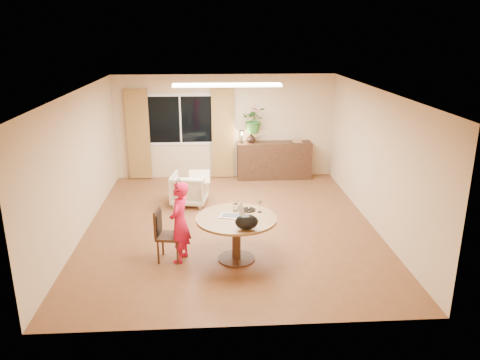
# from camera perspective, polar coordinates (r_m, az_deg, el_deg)

# --- Properties ---
(floor) EXTENTS (6.50, 6.50, 0.00)m
(floor) POSITION_cam_1_polar(r_m,az_deg,el_deg) (9.14, -1.17, -5.58)
(floor) COLOR brown
(floor) RESTS_ON ground
(ceiling) EXTENTS (6.50, 6.50, 0.00)m
(ceiling) POSITION_cam_1_polar(r_m,az_deg,el_deg) (8.45, -1.28, 10.83)
(ceiling) COLOR white
(ceiling) RESTS_ON wall_back
(wall_back) EXTENTS (5.50, 0.00, 5.50)m
(wall_back) POSITION_cam_1_polar(r_m,az_deg,el_deg) (11.86, -1.89, 6.50)
(wall_back) COLOR beige
(wall_back) RESTS_ON floor
(wall_left) EXTENTS (0.00, 6.50, 6.50)m
(wall_left) POSITION_cam_1_polar(r_m,az_deg,el_deg) (9.02, -18.96, 1.89)
(wall_left) COLOR beige
(wall_left) RESTS_ON floor
(wall_right) EXTENTS (0.00, 6.50, 6.50)m
(wall_right) POSITION_cam_1_polar(r_m,az_deg,el_deg) (9.23, 16.12, 2.50)
(wall_right) COLOR beige
(wall_right) RESTS_ON floor
(window) EXTENTS (1.70, 0.03, 1.30)m
(window) POSITION_cam_1_polar(r_m,az_deg,el_deg) (11.83, -7.27, 7.32)
(window) COLOR white
(window) RESTS_ON wall_back
(curtain_left) EXTENTS (0.55, 0.08, 2.25)m
(curtain_left) POSITION_cam_1_polar(r_m,az_deg,el_deg) (11.94, -12.29, 5.41)
(curtain_left) COLOR brown
(curtain_left) RESTS_ON wall_back
(curtain_right) EXTENTS (0.55, 0.08, 2.25)m
(curtain_right) POSITION_cam_1_polar(r_m,az_deg,el_deg) (11.80, -2.11, 5.67)
(curtain_right) COLOR brown
(curtain_right) RESTS_ON wall_back
(ceiling_panel) EXTENTS (2.20, 0.35, 0.05)m
(ceiling_panel) POSITION_cam_1_polar(r_m,az_deg,el_deg) (9.64, -1.58, 11.49)
(ceiling_panel) COLOR white
(ceiling_panel) RESTS_ON ceiling
(dining_table) EXTENTS (1.32, 1.32, 0.75)m
(dining_table) POSITION_cam_1_polar(r_m,az_deg,el_deg) (7.61, -0.45, -5.69)
(dining_table) COLOR brown
(dining_table) RESTS_ON floor
(dining_chair) EXTENTS (0.48, 0.44, 0.89)m
(dining_chair) POSITION_cam_1_polar(r_m,az_deg,el_deg) (7.76, -8.62, -6.61)
(dining_chair) COLOR black
(dining_chair) RESTS_ON floor
(child) EXTENTS (0.56, 0.45, 1.35)m
(child) POSITION_cam_1_polar(r_m,az_deg,el_deg) (7.63, -7.35, -5.10)
(child) COLOR red
(child) RESTS_ON floor
(laptop) EXTENTS (0.42, 0.34, 0.25)m
(laptop) POSITION_cam_1_polar(r_m,az_deg,el_deg) (7.54, -1.09, -3.59)
(laptop) COLOR #B7B7BC
(laptop) RESTS_ON dining_table
(tumbler) EXTENTS (0.10, 0.10, 0.12)m
(tumbler) POSITION_cam_1_polar(r_m,az_deg,el_deg) (7.80, -0.55, -3.34)
(tumbler) COLOR white
(tumbler) RESTS_ON dining_table
(wine_glass) EXTENTS (0.09, 0.09, 0.22)m
(wine_glass) POSITION_cam_1_polar(r_m,az_deg,el_deg) (7.72, 2.42, -3.20)
(wine_glass) COLOR white
(wine_glass) RESTS_ON dining_table
(pot_lid) EXTENTS (0.28, 0.28, 0.04)m
(pot_lid) POSITION_cam_1_polar(r_m,az_deg,el_deg) (7.82, 1.07, -3.59)
(pot_lid) COLOR white
(pot_lid) RESTS_ON dining_table
(handbag) EXTENTS (0.36, 0.21, 0.24)m
(handbag) POSITION_cam_1_polar(r_m,az_deg,el_deg) (7.07, 0.82, -5.14)
(handbag) COLOR black
(handbag) RESTS_ON dining_table
(armchair) EXTENTS (0.84, 0.86, 0.69)m
(armchair) POSITION_cam_1_polar(r_m,az_deg,el_deg) (10.19, -6.18, -1.08)
(armchair) COLOR beige
(armchair) RESTS_ON floor
(throw) EXTENTS (0.46, 0.56, 0.03)m
(throw) POSITION_cam_1_polar(r_m,az_deg,el_deg) (10.04, -5.00, 0.81)
(throw) COLOR beige
(throw) RESTS_ON armchair
(sideboard) EXTENTS (1.87, 0.46, 0.94)m
(sideboard) POSITION_cam_1_polar(r_m,az_deg,el_deg) (11.92, 4.16, 2.41)
(sideboard) COLOR black
(sideboard) RESTS_ON floor
(vase) EXTENTS (0.30, 0.30, 0.25)m
(vase) POSITION_cam_1_polar(r_m,az_deg,el_deg) (11.72, 1.33, 5.16)
(vase) COLOR black
(vase) RESTS_ON sideboard
(bouquet) EXTENTS (0.60, 0.53, 0.66)m
(bouquet) POSITION_cam_1_polar(r_m,az_deg,el_deg) (11.63, 1.74, 7.35)
(bouquet) COLOR #346024
(bouquet) RESTS_ON vase
(book_stack) EXTENTS (0.24, 0.20, 0.09)m
(book_stack) POSITION_cam_1_polar(r_m,az_deg,el_deg) (11.89, 7.01, 4.83)
(book_stack) COLOR olive
(book_stack) RESTS_ON sideboard
(desk_lamp) EXTENTS (0.15, 0.15, 0.34)m
(desk_lamp) POSITION_cam_1_polar(r_m,az_deg,el_deg) (11.64, 0.21, 5.31)
(desk_lamp) COLOR black
(desk_lamp) RESTS_ON sideboard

